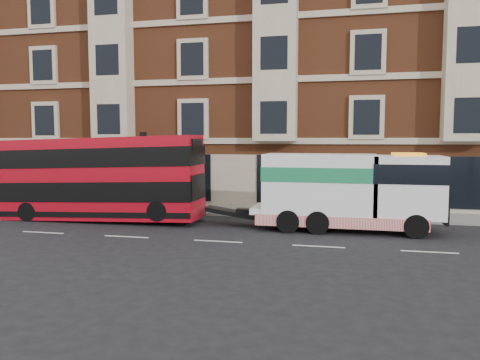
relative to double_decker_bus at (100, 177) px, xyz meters
name	(u,v)px	position (x,y,z in m)	size (l,w,h in m)	color
ground	(218,241)	(7.09, -3.42, -2.21)	(120.00, 120.00, 0.00)	black
sidewalk	(254,212)	(7.09, 4.08, -2.13)	(90.00, 3.00, 0.15)	slate
victorian_terrace	(283,53)	(7.59, 11.58, 7.86)	(45.00, 12.00, 20.40)	brown
lamp_post_west	(144,165)	(1.09, 2.78, 0.47)	(0.35, 0.15, 4.35)	black
double_decker_bus	(100,177)	(0.00, 0.00, 0.00)	(10.30, 2.36, 4.17)	#AA0917
tow_truck	(346,190)	(12.05, 0.00, -0.39)	(8.24, 2.44, 3.44)	white
pedestrian	(44,190)	(-5.80, 3.55, -1.20)	(0.63, 0.41, 1.72)	#182331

